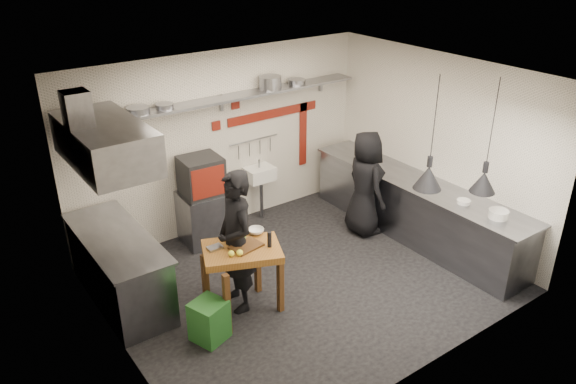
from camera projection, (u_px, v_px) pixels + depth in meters
floor at (304, 281)px, 7.70m from camera, size 5.00×5.00×0.00m
ceiling at (307, 79)px, 6.50m from camera, size 5.00×5.00×0.00m
wall_back at (222, 141)px, 8.64m from camera, size 5.00×0.04×2.80m
wall_front at (433, 261)px, 5.56m from camera, size 5.00×0.04×2.80m
wall_left at (112, 248)px, 5.78m from camera, size 0.04×4.20×2.80m
wall_right at (437, 147)px, 8.42m from camera, size 0.04×4.20×2.80m
red_band_horiz at (274, 113)px, 9.00m from camera, size 1.70×0.02×0.14m
red_band_vert at (303, 134)px, 9.53m from camera, size 0.14×0.02×1.10m
red_tile_a at (235, 104)px, 8.52m from camera, size 0.14×0.02×0.14m
red_tile_b at (216, 126)px, 8.45m from camera, size 0.14×0.02×0.14m
back_shelf at (226, 99)px, 8.20m from camera, size 4.60×0.34×0.04m
shelf_bracket_left at (95, 127)px, 7.34m from camera, size 0.04×0.06×0.24m
shelf_bracket_mid at (221, 103)px, 8.35m from camera, size 0.04×0.06×0.24m
shelf_bracket_right at (321, 84)px, 9.35m from camera, size 0.04×0.06×0.24m
pan_far_left at (138, 110)px, 7.46m from camera, size 0.36×0.36×0.09m
pan_mid_left at (165, 106)px, 7.66m from camera, size 0.30×0.30×0.07m
stock_pot at (270, 83)px, 8.56m from camera, size 0.39×0.39×0.20m
pan_right at (297, 82)px, 8.85m from camera, size 0.33×0.33×0.08m
oven_stand at (205, 216)px, 8.55m from camera, size 0.76×0.70×0.80m
combi_oven at (201, 176)px, 8.22m from camera, size 0.60×0.57×0.58m
oven_door at (208, 182)px, 8.01m from camera, size 0.51×0.06×0.46m
oven_glass at (212, 181)px, 8.06m from camera, size 0.38×0.04×0.34m
hand_sink at (259, 174)px, 9.06m from camera, size 0.46×0.34×0.22m
sink_tap at (259, 163)px, 8.98m from camera, size 0.03×0.03×0.14m
sink_drain at (261, 199)px, 9.22m from camera, size 0.06×0.06×0.66m
utensil_rail at (254, 140)px, 8.93m from camera, size 0.90×0.02×0.02m
counter_right at (415, 210)px, 8.64m from camera, size 0.70×3.80×0.90m
counter_right_top at (418, 182)px, 8.44m from camera, size 0.76×3.90×0.03m
plate_stack at (498, 214)px, 7.36m from camera, size 0.33×0.33×0.11m
small_bowl_right at (464, 202)px, 7.75m from camera, size 0.19×0.19×0.05m
counter_left at (120, 269)px, 7.14m from camera, size 0.70×1.90×0.90m
counter_left_top at (115, 238)px, 6.94m from camera, size 0.76×2.00×0.03m
extractor_hood at (105, 143)px, 6.44m from camera, size 0.78×1.60×0.50m
hood_duct at (77, 113)px, 6.13m from camera, size 0.28×0.28×0.50m
green_bin at (209, 321)px, 6.53m from camera, size 0.47×0.47×0.50m
prep_table at (243, 280)px, 6.90m from camera, size 1.10×0.95×0.92m
cutting_board at (246, 246)px, 6.72m from camera, size 0.41×0.32×0.02m
pepper_mill at (269, 239)px, 6.69m from camera, size 0.06×0.06×0.20m
lemon_a at (231, 253)px, 6.52m from camera, size 0.09×0.09×0.07m
lemon_b at (240, 253)px, 6.54m from camera, size 0.09×0.09×0.08m
veg_ball at (242, 237)px, 6.84m from camera, size 0.10×0.10×0.10m
steel_tray at (215, 248)px, 6.69m from camera, size 0.18×0.12×0.03m
bowl at (256, 231)px, 7.02m from camera, size 0.26×0.26×0.06m
heat_lamp_near at (433, 134)px, 7.03m from camera, size 0.44×0.44×1.51m
heat_lamp_far at (491, 137)px, 6.91m from camera, size 0.43×0.43×1.50m
chef_left at (236, 242)px, 6.83m from camera, size 0.52×0.72×1.85m
chef_right at (365, 183)px, 8.60m from camera, size 0.67×0.90×1.66m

